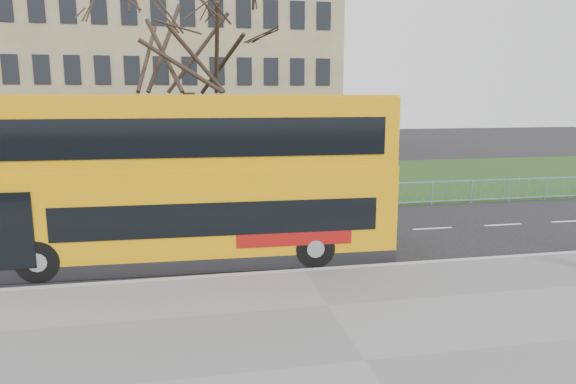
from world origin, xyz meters
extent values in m
plane|color=black|center=(0.00, 0.00, 0.00)|extent=(120.00, 120.00, 0.00)
cube|color=slate|center=(0.00, -6.75, 0.06)|extent=(80.00, 10.50, 0.12)
cube|color=#969698|center=(0.00, -1.55, 0.07)|extent=(80.00, 0.20, 0.14)
cube|color=#1B3A15|center=(0.00, 14.30, 0.04)|extent=(80.00, 15.40, 0.08)
cube|color=#827153|center=(-5.00, 35.00, 7.00)|extent=(30.00, 15.00, 14.00)
cube|color=orange|center=(-2.96, 0.40, 1.52)|extent=(11.97, 3.18, 2.21)
cube|color=orange|center=(-2.96, 0.40, 2.81)|extent=(11.97, 3.18, 0.38)
cube|color=orange|center=(-2.96, 0.40, 3.99)|extent=(11.91, 3.13, 1.98)
cube|color=black|center=(-2.32, -1.05, 1.60)|extent=(9.17, 0.31, 0.96)
cube|color=black|center=(-3.00, -1.00, 3.89)|extent=(10.93, 0.37, 1.08)
cylinder|color=black|center=(-7.24, -0.75, 0.59)|extent=(1.19, 0.35, 1.18)
cylinder|color=black|center=(0.45, -0.98, 0.59)|extent=(1.19, 0.35, 1.18)
camera|label=1|loc=(-3.13, -15.20, 5.01)|focal=32.00mm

